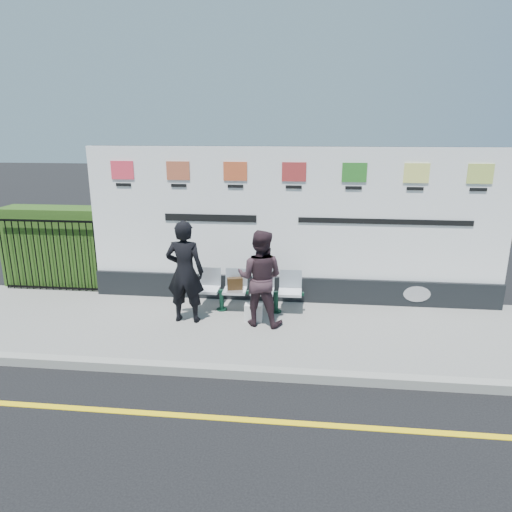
{
  "coord_description": "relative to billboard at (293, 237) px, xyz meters",
  "views": [
    {
      "loc": [
        0.73,
        -4.79,
        3.45
      ],
      "look_at": [
        -0.12,
        2.99,
        1.25
      ],
      "focal_mm": 32.0,
      "sensor_mm": 36.0,
      "label": 1
    }
  ],
  "objects": [
    {
      "name": "railing",
      "position": [
        -5.08,
        -0.0,
        -0.53
      ],
      "size": [
        2.05,
        0.06,
        1.54
      ],
      "primitive_type": null,
      "color": "black",
      "rests_on": "pavement"
    },
    {
      "name": "bench",
      "position": [
        -0.78,
        -0.69,
        -1.09
      ],
      "size": [
        1.97,
        0.54,
        0.42
      ],
      "primitive_type": null,
      "rotation": [
        0.0,
        0.0,
        0.01
      ],
      "color": "silver",
      "rests_on": "pavement"
    },
    {
      "name": "billboard",
      "position": [
        0.0,
        0.0,
        0.0
      ],
      "size": [
        8.0,
        0.3,
        3.0
      ],
      "color": "black",
      "rests_on": "pavement"
    },
    {
      "name": "kerb",
      "position": [
        -0.5,
        -2.85,
        -1.35
      ],
      "size": [
        14.0,
        0.18,
        0.14
      ],
      "primitive_type": "cube",
      "color": "gray",
      "rests_on": "ground"
    },
    {
      "name": "woman_left",
      "position": [
        -1.83,
        -1.25,
        -0.39
      ],
      "size": [
        0.67,
        0.45,
        1.83
      ],
      "primitive_type": "imported",
      "rotation": [
        0.0,
        0.0,
        3.12
      ],
      "color": "black",
      "rests_on": "pavement"
    },
    {
      "name": "ground",
      "position": [
        -0.5,
        -3.85,
        -1.42
      ],
      "size": [
        80.0,
        80.0,
        0.0
      ],
      "primitive_type": "plane",
      "color": "black"
    },
    {
      "name": "woman_right",
      "position": [
        -0.51,
        -1.23,
        -0.46
      ],
      "size": [
        0.91,
        0.76,
        1.69
      ],
      "primitive_type": "imported",
      "rotation": [
        0.0,
        0.0,
        2.98
      ],
      "color": "#312026",
      "rests_on": "pavement"
    },
    {
      "name": "handbag_brown",
      "position": [
        -1.04,
        -0.69,
        -0.77
      ],
      "size": [
        0.31,
        0.2,
        0.22
      ],
      "primitive_type": "cube",
      "rotation": [
        0.0,
        0.0,
        0.28
      ],
      "color": "black",
      "rests_on": "bench"
    },
    {
      "name": "yellow_line",
      "position": [
        -0.5,
        -3.85,
        -1.42
      ],
      "size": [
        14.0,
        0.1,
        0.01
      ],
      "primitive_type": "cube",
      "color": "yellow",
      "rests_on": "ground"
    },
    {
      "name": "hedge",
      "position": [
        -5.08,
        0.45,
        -0.45
      ],
      "size": [
        2.35,
        0.7,
        1.7
      ],
      "primitive_type": "cube",
      "color": "#294A16",
      "rests_on": "pavement"
    },
    {
      "name": "carrier_bag_white",
      "position": [
        -0.64,
        -1.13,
        -1.14
      ],
      "size": [
        0.31,
        0.19,
        0.31
      ],
      "primitive_type": "cube",
      "color": "silver",
      "rests_on": "pavement"
    },
    {
      "name": "pavement",
      "position": [
        -0.5,
        -1.35,
        -1.36
      ],
      "size": [
        14.0,
        3.0,
        0.12
      ],
      "primitive_type": "cube",
      "color": "gray",
      "rests_on": "ground"
    }
  ]
}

